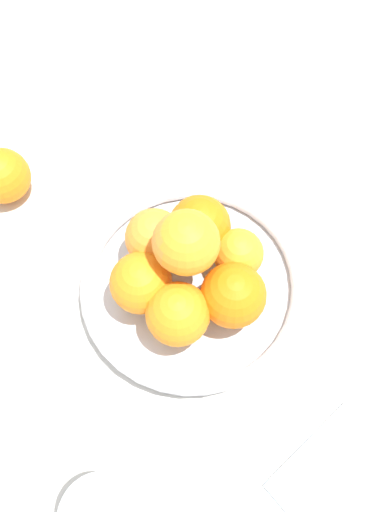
% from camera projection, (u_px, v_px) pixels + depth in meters
% --- Properties ---
extents(ground_plane, '(4.00, 4.00, 0.00)m').
position_uv_depth(ground_plane, '(192.00, 290.00, 0.68)').
color(ground_plane, beige).
extents(fruit_bowl, '(0.29, 0.29, 0.04)m').
position_uv_depth(fruit_bowl, '(192.00, 285.00, 0.66)').
color(fruit_bowl, silver).
rests_on(fruit_bowl, ground_plane).
extents(orange_pile, '(0.20, 0.19, 0.14)m').
position_uv_depth(orange_pile, '(189.00, 262.00, 0.60)').
color(orange_pile, orange).
rests_on(orange_pile, fruit_bowl).
extents(stray_orange, '(0.08, 0.08, 0.08)m').
position_uv_depth(stray_orange, '(2.00, 176.00, 0.71)').
color(stray_orange, orange).
rests_on(stray_orange, ground_plane).
extents(napkin_folded, '(0.19, 0.19, 0.01)m').
position_uv_depth(napkin_folded, '(351.00, 492.00, 0.56)').
color(napkin_folded, silver).
rests_on(napkin_folded, ground_plane).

